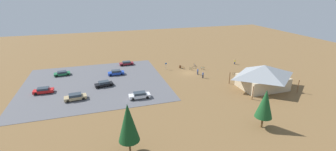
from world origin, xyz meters
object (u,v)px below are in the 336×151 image
(trash_bin, at_px, (180,67))
(visitor_crossing_yard, at_px, (203,75))
(pine_far_east, at_px, (265,104))
(bicycle_silver_yard_front, at_px, (195,65))
(lot_sign, at_px, (166,65))
(car_blue_back_corner, at_px, (116,73))
(bicycle_teal_yard_left, at_px, (203,68))
(bicycle_white_near_porch, at_px, (195,67))
(visitor_near_lot, at_px, (235,62))
(car_green_mid_lot, at_px, (62,73))
(car_white_far_end, at_px, (140,95))
(car_black_inner_stall, at_px, (104,84))
(bicycle_green_lone_east, at_px, (191,69))
(pine_center, at_px, (128,123))
(bicycle_black_mid_cluster, at_px, (246,74))
(car_tan_by_curb, at_px, (75,97))
(bicycle_blue_edge_north, at_px, (235,74))
(bike_pavilion, at_px, (263,75))
(visitor_by_pavilion, at_px, (198,71))
(bicycle_orange_edge_south, at_px, (183,68))
(car_red_aisle_side, at_px, (43,90))
(car_maroon_second_row, at_px, (126,63))

(trash_bin, height_order, visitor_crossing_yard, visitor_crossing_yard)
(pine_far_east, relative_size, bicycle_silver_yard_front, 4.24)
(lot_sign, bearing_deg, car_blue_back_corner, 1.71)
(bicycle_teal_yard_left, bearing_deg, bicycle_silver_yard_front, -74.12)
(bicycle_white_near_porch, xyz_separation_m, visitor_near_lot, (-14.12, 0.06, 0.52))
(bicycle_white_near_porch, height_order, car_green_mid_lot, car_green_mid_lot)
(pine_far_east, bearing_deg, bicycle_silver_yard_front, -94.32)
(lot_sign, xyz_separation_m, bicycle_teal_yard_left, (-10.71, 3.20, -1.02))
(bicycle_teal_yard_left, bearing_deg, car_white_far_end, 32.72)
(car_black_inner_stall, bearing_deg, bicycle_green_lone_east, -167.99)
(pine_center, relative_size, car_blue_back_corner, 1.81)
(bicycle_green_lone_east, bearing_deg, visitor_crossing_yard, 93.69)
(bicycle_black_mid_cluster, bearing_deg, car_tan_by_curb, 3.26)
(pine_far_east, bearing_deg, bicycle_black_mid_cluster, -119.18)
(trash_bin, bearing_deg, lot_sign, 0.25)
(bicycle_teal_yard_left, bearing_deg, bicycle_blue_edge_north, 131.13)
(car_blue_back_corner, bearing_deg, bike_pavilion, 148.93)
(trash_bin, distance_m, visitor_by_pavilion, 7.54)
(car_black_inner_stall, bearing_deg, visitor_near_lot, -171.07)
(bicycle_teal_yard_left, bearing_deg, car_tan_by_curb, 16.81)
(bicycle_black_mid_cluster, xyz_separation_m, car_blue_back_corner, (35.28, -10.97, 0.37))
(bicycle_black_mid_cluster, height_order, car_tan_by_curb, car_tan_by_curb)
(bicycle_orange_edge_south, height_order, car_red_aisle_side, car_red_aisle_side)
(visitor_by_pavilion, bearing_deg, bicycle_teal_yard_left, -131.43)
(visitor_crossing_yard, bearing_deg, pine_far_east, 88.64)
(lot_sign, xyz_separation_m, bicycle_orange_edge_south, (-5.19, 0.96, -1.04))
(bicycle_blue_edge_north, relative_size, car_white_far_end, 0.30)
(bike_pavilion, xyz_separation_m, visitor_by_pavilion, (11.12, -13.63, -2.33))
(car_black_inner_stall, bearing_deg, trash_bin, -160.88)
(car_tan_by_curb, bearing_deg, car_white_far_end, 165.92)
(trash_bin, distance_m, car_blue_back_corner, 19.53)
(car_blue_back_corner, bearing_deg, bicycle_black_mid_cluster, 162.73)
(car_maroon_second_row, distance_m, car_red_aisle_side, 26.81)
(bicycle_black_mid_cluster, bearing_deg, car_green_mid_lot, -16.81)
(pine_far_east, xyz_separation_m, bicycle_teal_yard_left, (-3.73, -32.17, -4.20))
(lot_sign, xyz_separation_m, bicycle_black_mid_cluster, (-20.35, 11.42, -1.04))
(bicycle_white_near_porch, relative_size, car_maroon_second_row, 0.37)
(bicycle_white_near_porch, bearing_deg, bicycle_black_mid_cluster, 139.15)
(car_white_far_end, bearing_deg, bicycle_silver_yard_front, -139.82)
(trash_bin, distance_m, bicycle_white_near_porch, 4.48)
(pine_center, distance_m, car_black_inner_stall, 27.64)
(bicycle_orange_edge_south, distance_m, visitor_by_pavilion, 6.42)
(pine_center, height_order, bicycle_teal_yard_left, pine_center)
(trash_bin, height_order, car_red_aisle_side, car_red_aisle_side)
(pine_far_east, relative_size, bicycle_green_lone_east, 4.56)
(car_red_aisle_side, relative_size, visitor_crossing_yard, 2.48)
(lot_sign, bearing_deg, bicycle_green_lone_east, 160.16)
(car_blue_back_corner, xyz_separation_m, car_white_far_end, (-3.51, 16.97, 0.01))
(lot_sign, bearing_deg, car_tan_by_curb, 29.20)
(pine_far_east, bearing_deg, bicycle_green_lone_east, -90.22)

